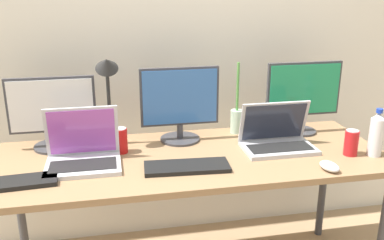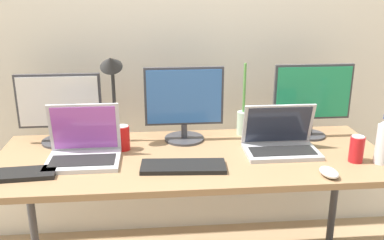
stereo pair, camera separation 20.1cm
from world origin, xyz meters
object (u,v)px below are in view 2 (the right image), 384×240
object	(u,v)px
work_desk	(192,166)
laptop_secondary	(280,141)
mouse_by_keyboard	(329,172)
bamboo_vase	(243,120)
monitor_left	(60,108)
monitor_right	(312,97)
soda_can_near_keyboard	(123,138)
monitor_center	(184,103)
water_bottle	(384,141)
laptop_silver	(84,148)
keyboard_aux	(183,167)
keyboard_main	(10,175)
soda_can_by_laptop	(357,149)
desk_lamp	(112,81)

from	to	relation	value
work_desk	laptop_secondary	bearing A→B (deg)	1.42
mouse_by_keyboard	bamboo_vase	bearing A→B (deg)	102.96
monitor_left	bamboo_vase	world-z (taller)	bamboo_vase
monitor_right	mouse_by_keyboard	size ratio (longest dim) A/B	3.87
monitor_right	soda_can_near_keyboard	distance (m)	1.01
monitor_left	mouse_by_keyboard	bearing A→B (deg)	-23.16
monitor_center	monitor_right	bearing A→B (deg)	-0.64
water_bottle	soda_can_near_keyboard	world-z (taller)	water_bottle
laptop_silver	soda_can_near_keyboard	bearing A→B (deg)	32.56
water_bottle	monitor_right	bearing A→B (deg)	118.64
water_bottle	bamboo_vase	size ratio (longest dim) A/B	0.60
water_bottle	bamboo_vase	xyz separation A→B (m)	(-0.56, 0.44, -0.03)
monitor_center	mouse_by_keyboard	world-z (taller)	monitor_center
monitor_center	mouse_by_keyboard	distance (m)	0.79
water_bottle	monitor_center	bearing A→B (deg)	156.51
monitor_center	laptop_silver	xyz separation A→B (m)	(-0.49, -0.22, -0.14)
monitor_center	water_bottle	world-z (taller)	monitor_center
monitor_center	keyboard_aux	world-z (taller)	monitor_center
laptop_silver	monitor_left	bearing A→B (deg)	120.98
monitor_left	keyboard_main	distance (m)	0.46
work_desk	soda_can_by_laptop	world-z (taller)	soda_can_by_laptop
keyboard_aux	mouse_by_keyboard	world-z (taller)	mouse_by_keyboard
mouse_by_keyboard	laptop_silver	bearing A→B (deg)	153.19
monitor_left	keyboard_main	xyz separation A→B (m)	(-0.15, -0.40, -0.18)
monitor_left	soda_can_near_keyboard	xyz separation A→B (m)	(0.32, -0.13, -0.12)
monitor_center	keyboard_aux	size ratio (longest dim) A/B	1.07
desk_lamp	laptop_silver	bearing A→B (deg)	-123.72
work_desk	monitor_right	size ratio (longest dim) A/B	4.53
work_desk	water_bottle	distance (m)	0.90
keyboard_aux	desk_lamp	world-z (taller)	desk_lamp
laptop_secondary	mouse_by_keyboard	world-z (taller)	laptop_secondary
soda_can_by_laptop	water_bottle	bearing A→B (deg)	-13.96
monitor_center	bamboo_vase	world-z (taller)	bamboo_vase
monitor_right	bamboo_vase	distance (m)	0.38
bamboo_vase	soda_can_by_laptop	bearing A→B (deg)	-42.59
soda_can_near_keyboard	monitor_left	bearing A→B (deg)	157.61
laptop_secondary	bamboo_vase	bearing A→B (deg)	116.89
work_desk	soda_can_near_keyboard	bearing A→B (deg)	162.62
monitor_left	soda_can_by_laptop	xyz separation A→B (m)	(1.41, -0.38, -0.12)
monitor_left	laptop_silver	world-z (taller)	monitor_left
mouse_by_keyboard	water_bottle	distance (m)	0.33
monitor_right	soda_can_near_keyboard	world-z (taller)	monitor_right
laptop_silver	water_bottle	size ratio (longest dim) A/B	1.42
work_desk	water_bottle	size ratio (longest dim) A/B	8.02
laptop_silver	soda_can_near_keyboard	world-z (taller)	laptop_silver
monitor_right	monitor_left	bearing A→B (deg)	178.69
keyboard_main	water_bottle	distance (m)	1.67
laptop_secondary	keyboard_aux	size ratio (longest dim) A/B	0.93
desk_lamp	mouse_by_keyboard	bearing A→B (deg)	-26.60
mouse_by_keyboard	soda_can_near_keyboard	distance (m)	0.98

